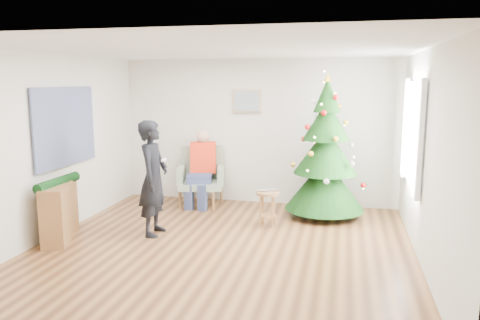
% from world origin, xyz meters
% --- Properties ---
extents(floor, '(5.00, 5.00, 0.00)m').
position_xyz_m(floor, '(0.00, 0.00, 0.00)').
color(floor, brown).
rests_on(floor, ground).
extents(ceiling, '(5.00, 5.00, 0.00)m').
position_xyz_m(ceiling, '(0.00, 0.00, 2.60)').
color(ceiling, white).
rests_on(ceiling, wall_back).
extents(wall_back, '(5.00, 0.00, 5.00)m').
position_xyz_m(wall_back, '(0.00, 2.50, 1.30)').
color(wall_back, silver).
rests_on(wall_back, floor).
extents(wall_front, '(5.00, 0.00, 5.00)m').
position_xyz_m(wall_front, '(0.00, -2.50, 1.30)').
color(wall_front, silver).
rests_on(wall_front, floor).
extents(wall_left, '(0.00, 5.00, 5.00)m').
position_xyz_m(wall_left, '(-2.50, 0.00, 1.30)').
color(wall_left, silver).
rests_on(wall_left, floor).
extents(wall_right, '(0.00, 5.00, 5.00)m').
position_xyz_m(wall_right, '(2.50, 0.00, 1.30)').
color(wall_right, silver).
rests_on(wall_right, floor).
extents(window_panel, '(0.04, 1.30, 1.40)m').
position_xyz_m(window_panel, '(2.47, 1.00, 1.50)').
color(window_panel, white).
rests_on(window_panel, wall_right).
extents(curtains, '(0.05, 1.75, 1.50)m').
position_xyz_m(curtains, '(2.44, 1.00, 1.50)').
color(curtains, white).
rests_on(curtains, wall_right).
extents(christmas_tree, '(1.29, 1.29, 2.34)m').
position_xyz_m(christmas_tree, '(1.25, 1.82, 1.05)').
color(christmas_tree, '#3F2816').
rests_on(christmas_tree, floor).
extents(stool, '(0.36, 0.36, 0.54)m').
position_xyz_m(stool, '(0.42, 1.08, 0.28)').
color(stool, brown).
rests_on(stool, floor).
extents(laptop, '(0.35, 0.31, 0.02)m').
position_xyz_m(laptop, '(0.42, 1.08, 0.55)').
color(laptop, silver).
rests_on(laptop, stool).
extents(armchair, '(0.94, 0.90, 1.03)m').
position_xyz_m(armchair, '(-0.95, 2.06, 0.38)').
color(armchair, gray).
rests_on(armchair, floor).
extents(seated_person, '(0.53, 0.70, 1.35)m').
position_xyz_m(seated_person, '(-0.93, 2.01, 0.70)').
color(seated_person, navy).
rests_on(seated_person, armchair).
extents(standing_man, '(0.43, 0.63, 1.67)m').
position_xyz_m(standing_man, '(-1.12, 0.34, 0.83)').
color(standing_man, black).
rests_on(standing_man, floor).
extents(game_controller, '(0.04, 0.13, 0.04)m').
position_xyz_m(game_controller, '(-0.94, 0.31, 1.11)').
color(game_controller, white).
rests_on(game_controller, standing_man).
extents(console, '(0.63, 1.04, 0.80)m').
position_xyz_m(console, '(-2.33, -0.16, 0.40)').
color(console, brown).
rests_on(console, floor).
extents(garland, '(0.14, 0.90, 0.14)m').
position_xyz_m(garland, '(-2.33, -0.16, 0.82)').
color(garland, black).
rests_on(garland, console).
extents(tapestry, '(0.03, 1.50, 1.15)m').
position_xyz_m(tapestry, '(-2.46, 0.30, 1.55)').
color(tapestry, black).
rests_on(tapestry, wall_left).
extents(framed_picture, '(0.52, 0.05, 0.42)m').
position_xyz_m(framed_picture, '(-0.20, 2.46, 1.85)').
color(framed_picture, tan).
rests_on(framed_picture, wall_back).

